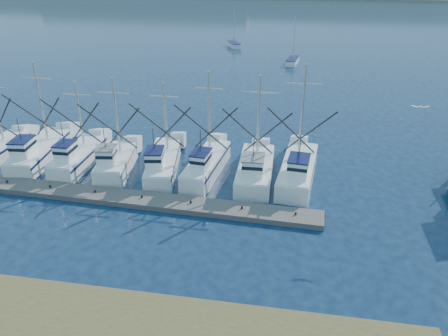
# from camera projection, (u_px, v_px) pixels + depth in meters

# --- Properties ---
(ground) EXTENTS (500.00, 500.00, 0.00)m
(ground) POSITION_uv_depth(u_px,v_px,m) (213.00, 263.00, 27.77)
(ground) COLOR #0D1B3A
(ground) RESTS_ON ground
(floating_dock) EXTENTS (32.24, 3.47, 0.43)m
(floating_dock) POSITION_uv_depth(u_px,v_px,m) (119.00, 197.00, 34.80)
(floating_dock) COLOR #65605A
(floating_dock) RESTS_ON ground
(trawler_fleet) EXTENTS (31.39, 9.39, 9.71)m
(trawler_fleet) POSITION_uv_depth(u_px,v_px,m) (147.00, 161.00, 39.02)
(trawler_fleet) COLOR white
(trawler_fleet) RESTS_ON ground
(sailboat_near) EXTENTS (2.32, 5.37, 8.10)m
(sailboat_near) POSITION_uv_depth(u_px,v_px,m) (293.00, 61.00, 77.18)
(sailboat_near) COLOR white
(sailboat_near) RESTS_ON ground
(sailboat_far) EXTENTS (3.39, 5.04, 8.10)m
(sailboat_far) POSITION_uv_depth(u_px,v_px,m) (234.00, 45.00, 90.72)
(sailboat_far) COLOR white
(sailboat_far) RESTS_ON ground
(flying_gull) EXTENTS (1.20, 0.22, 0.22)m
(flying_gull) POSITION_uv_depth(u_px,v_px,m) (420.00, 107.00, 30.76)
(flying_gull) COLOR white
(flying_gull) RESTS_ON ground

